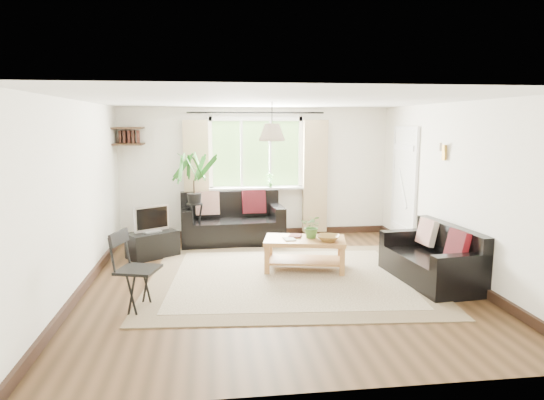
{
  "coord_description": "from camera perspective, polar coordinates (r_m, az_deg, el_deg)",
  "views": [
    {
      "loc": [
        -0.85,
        -6.23,
        2.12
      ],
      "look_at": [
        0.0,
        0.4,
        1.05
      ],
      "focal_mm": 32.0,
      "sensor_mm": 36.0,
      "label": 1
    }
  ],
  "objects": [
    {
      "name": "sofa_back",
      "position": [
        8.65,
        -4.71,
        -2.26
      ],
      "size": [
        1.84,
        1.0,
        0.84
      ],
      "primitive_type": null,
      "rotation": [
        0.0,
        0.0,
        0.06
      ],
      "color": "black",
      "rests_on": "floor"
    },
    {
      "name": "book_b",
      "position": [
        7.14,
        2.05,
        -4.19
      ],
      "size": [
        0.24,
        0.28,
        0.02
      ],
      "primitive_type": "imported",
      "rotation": [
        0.0,
        0.0,
        -0.34
      ],
      "color": "#5D2B25",
      "rests_on": "coffee_table"
    },
    {
      "name": "wall_left",
      "position": [
        6.51,
        -21.89,
        0.31
      ],
      "size": [
        0.02,
        5.5,
        2.4
      ],
      "primitive_type": "cube",
      "color": "white",
      "rests_on": "floor"
    },
    {
      "name": "tv_stand",
      "position": [
        7.97,
        -13.87,
        -5.1
      ],
      "size": [
        0.87,
        0.77,
        0.41
      ],
      "primitive_type": "cube",
      "rotation": [
        0.0,
        0.0,
        0.58
      ],
      "color": "black",
      "rests_on": "floor"
    },
    {
      "name": "corner_shelf",
      "position": [
        8.85,
        -16.54,
        7.23
      ],
      "size": [
        0.5,
        0.5,
        0.34
      ],
      "primitive_type": null,
      "color": "black",
      "rests_on": "wall_back"
    },
    {
      "name": "wall_front",
      "position": [
        3.7,
        6.24,
        -5.36
      ],
      "size": [
        5.0,
        0.02,
        2.4
      ],
      "primitive_type": "cube",
      "color": "white",
      "rests_on": "floor"
    },
    {
      "name": "book_a",
      "position": [
        6.92,
        1.44,
        -4.64
      ],
      "size": [
        0.18,
        0.23,
        0.02
      ],
      "primitive_type": "imported",
      "rotation": [
        0.0,
        0.0,
        0.12
      ],
      "color": "silver",
      "rests_on": "coffee_table"
    },
    {
      "name": "coffee_table",
      "position": [
        7.07,
        3.86,
        -6.4
      ],
      "size": [
        1.26,
        0.85,
        0.47
      ],
      "primitive_type": null,
      "rotation": [
        0.0,
        0.0,
        -0.21
      ],
      "color": "brown",
      "rests_on": "floor"
    },
    {
      "name": "ceiling",
      "position": [
        6.3,
        0.47,
        11.63
      ],
      "size": [
        5.5,
        5.5,
        0.0
      ],
      "primitive_type": "plane",
      "rotation": [
        3.14,
        0.0,
        0.0
      ],
      "color": "white",
      "rests_on": "floor"
    },
    {
      "name": "floor",
      "position": [
        6.64,
        0.45,
        -9.53
      ],
      "size": [
        5.5,
        5.5,
        0.0
      ],
      "primitive_type": "plane",
      "color": "#2F1F0F",
      "rests_on": "ground"
    },
    {
      "name": "wall_right",
      "position": [
        7.14,
        20.77,
        1.09
      ],
      "size": [
        0.02,
        5.5,
        2.4
      ],
      "primitive_type": "cube",
      "color": "white",
      "rests_on": "floor"
    },
    {
      "name": "pendant_lamp",
      "position": [
        6.69,
        0.0,
        8.49
      ],
      "size": [
        0.36,
        0.36,
        0.54
      ],
      "primitive_type": null,
      "color": "beige",
      "rests_on": "ceiling"
    },
    {
      "name": "rug",
      "position": [
        6.79,
        1.92,
        -9.01
      ],
      "size": [
        4.02,
        3.53,
        0.02
      ],
      "primitive_type": "cube",
      "rotation": [
        0.0,
        0.0,
        -0.08
      ],
      "color": "beige",
      "rests_on": "floor"
    },
    {
      "name": "sofa_right",
      "position": [
        6.86,
        18.15,
        -6.23
      ],
      "size": [
        1.6,
        0.92,
        0.72
      ],
      "primitive_type": null,
      "rotation": [
        0.0,
        0.0,
        -1.47
      ],
      "color": "black",
      "rests_on": "floor"
    },
    {
      "name": "table_plant",
      "position": [
        7.02,
        4.76,
        -3.11
      ],
      "size": [
        0.39,
        0.38,
        0.34
      ],
      "primitive_type": "imported",
      "rotation": [
        0.0,
        0.0,
        -0.47
      ],
      "color": "#3C6729",
      "rests_on": "coffee_table"
    },
    {
      "name": "wall_sconce",
      "position": [
        7.32,
        19.42,
        5.6
      ],
      "size": [
        0.12,
        0.12,
        0.28
      ],
      "primitive_type": null,
      "color": "beige",
      "rests_on": "wall_right"
    },
    {
      "name": "palm_stand",
      "position": [
        8.43,
        -9.12,
        0.04
      ],
      "size": [
        0.79,
        0.79,
        1.62
      ],
      "primitive_type": null,
      "rotation": [
        0.0,
        0.0,
        -0.3
      ],
      "color": "black",
      "rests_on": "floor"
    },
    {
      "name": "sill_plant",
      "position": [
        9.0,
        -0.23,
        2.35
      ],
      "size": [
        0.14,
        0.1,
        0.27
      ],
      "primitive_type": "imported",
      "color": "#2D6023",
      "rests_on": "window"
    },
    {
      "name": "wall_back",
      "position": [
        9.07,
        -1.89,
        3.26
      ],
      "size": [
        5.0,
        0.02,
        2.4
      ],
      "primitive_type": "cube",
      "color": "white",
      "rests_on": "floor"
    },
    {
      "name": "window",
      "position": [
        9.0,
        -1.88,
        5.46
      ],
      "size": [
        2.5,
        0.16,
        2.16
      ],
      "primitive_type": null,
      "color": "white",
      "rests_on": "wall_back"
    },
    {
      "name": "tv",
      "position": [
        7.88,
        -13.99,
        -2.09
      ],
      "size": [
        0.59,
        0.48,
        0.45
      ],
      "primitive_type": null,
      "rotation": [
        0.0,
        0.0,
        0.58
      ],
      "color": "#A5A5AA",
      "rests_on": "tv_stand"
    },
    {
      "name": "folding_chair",
      "position": [
        5.76,
        -15.45,
        -8.06
      ],
      "size": [
        0.59,
        0.59,
        0.91
      ],
      "primitive_type": null,
      "rotation": [
        0.0,
        0.0,
        1.28
      ],
      "color": "black",
      "rests_on": "floor"
    },
    {
      "name": "door",
      "position": [
        8.67,
        15.27,
        1.35
      ],
      "size": [
        0.06,
        0.96,
        2.06
      ],
      "primitive_type": "cube",
      "color": "silver",
      "rests_on": "wall_right"
    },
    {
      "name": "bowl",
      "position": [
        6.9,
        6.66,
        -4.46
      ],
      "size": [
        0.41,
        0.41,
        0.08
      ],
      "primitive_type": "imported",
      "rotation": [
        0.0,
        0.0,
        -0.34
      ],
      "color": "olive",
      "rests_on": "coffee_table"
    }
  ]
}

